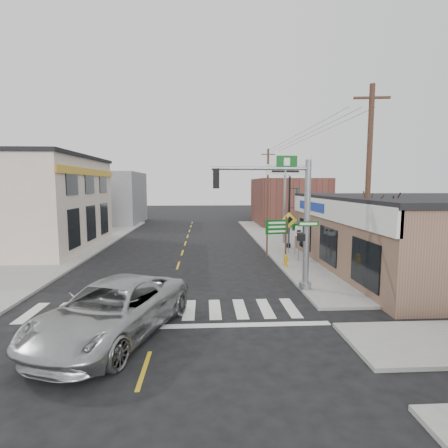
{
  "coord_description": "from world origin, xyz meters",
  "views": [
    {
      "loc": [
        1.62,
        -12.82,
        4.86
      ],
      "look_at": [
        2.64,
        5.42,
        2.8
      ],
      "focal_mm": 28.0,
      "sensor_mm": 36.0,
      "label": 1
    }
  ],
  "objects": [
    {
      "name": "crosswalk",
      "position": [
        0.0,
        0.4,
        0.01
      ],
      "size": [
        11.0,
        2.2,
        0.01
      ],
      "primitive_type": "cube",
      "color": "silver",
      "rests_on": "ground"
    },
    {
      "name": "shrub_front",
      "position": [
        9.75,
        3.42,
        0.59
      ],
      "size": [
        1.23,
        1.23,
        0.92
      ],
      "primitive_type": "ellipsoid",
      "color": "#133311",
      "rests_on": "sidewalk_right"
    },
    {
      "name": "bare_tree",
      "position": [
        10.18,
        3.62,
        4.17
      ],
      "size": [
        2.57,
        2.57,
        5.14
      ],
      "rotation": [
        0.0,
        0.0,
        -0.22
      ],
      "color": "black",
      "rests_on": "sidewalk_right"
    },
    {
      "name": "center_line",
      "position": [
        0.0,
        8.0,
        0.01
      ],
      "size": [
        0.12,
        56.0,
        0.01
      ],
      "primitive_type": "cube",
      "color": "gold",
      "rests_on": "ground"
    },
    {
      "name": "shrub_back",
      "position": [
        10.02,
        8.92,
        0.53
      ],
      "size": [
        1.06,
        1.06,
        0.8
      ],
      "primitive_type": "ellipsoid",
      "color": "black",
      "rests_on": "sidewalk_right"
    },
    {
      "name": "dance_center_sign",
      "position": [
        8.11,
        15.22,
        5.14
      ],
      "size": [
        3.12,
        0.2,
        6.64
      ],
      "rotation": [
        0.0,
        0.0,
        0.05
      ],
      "color": "gray",
      "rests_on": "sidewalk_right"
    },
    {
      "name": "bldg_distant_left",
      "position": [
        -11.0,
        32.0,
        3.2
      ],
      "size": [
        9.0,
        10.0,
        6.4
      ],
      "primitive_type": "cube",
      "color": "gray",
      "rests_on": "ground"
    },
    {
      "name": "lamp_post",
      "position": [
        8.01,
        12.92,
        3.37
      ],
      "size": [
        0.73,
        0.57,
        5.59
      ],
      "rotation": [
        0.0,
        0.0,
        0.39
      ],
      "color": "black",
      "rests_on": "sidewalk_right"
    },
    {
      "name": "fire_hydrant",
      "position": [
        6.3,
        6.8,
        0.52
      ],
      "size": [
        0.22,
        0.22,
        0.71
      ],
      "rotation": [
        0.0,
        0.0,
        -0.3
      ],
      "color": "#C48A13",
      "rests_on": "sidewalk_right"
    },
    {
      "name": "sidewalk_right",
      "position": [
        9.0,
        13.0,
        0.07
      ],
      "size": [
        6.0,
        38.0,
        0.13
      ],
      "primitive_type": "cube",
      "color": "gray",
      "rests_on": "ground"
    },
    {
      "name": "sidewalk_left",
      "position": [
        -9.0,
        13.0,
        0.07
      ],
      "size": [
        6.0,
        38.0,
        0.13
      ],
      "primitive_type": "cube",
      "color": "gray",
      "rests_on": "ground"
    },
    {
      "name": "guide_sign",
      "position": [
        6.3,
        9.44,
        1.87
      ],
      "size": [
        1.53,
        0.13,
        2.68
      ],
      "rotation": [
        0.0,
        0.0,
        0.14
      ],
      "color": "#4C3123",
      "rests_on": "sidewalk_right"
    },
    {
      "name": "utility_pole_far",
      "position": [
        8.18,
        23.24,
        4.43
      ],
      "size": [
        1.46,
        0.22,
        8.38
      ],
      "rotation": [
        0.0,
        0.0,
        0.03
      ],
      "color": "#402E20",
      "rests_on": "sidewalk_right"
    },
    {
      "name": "ground",
      "position": [
        0.0,
        0.0,
        0.0
      ],
      "size": [
        140.0,
        140.0,
        0.0
      ],
      "primitive_type": "plane",
      "color": "black",
      "rests_on": "ground"
    },
    {
      "name": "utility_pole_near",
      "position": [
        9.03,
        2.71,
        4.82
      ],
      "size": [
        1.59,
        0.24,
        9.14
      ],
      "rotation": [
        0.0,
        0.0,
        -0.12
      ],
      "color": "#4F3021",
      "rests_on": "sidewalk_right"
    },
    {
      "name": "bldg_distant_right",
      "position": [
        12.0,
        30.0,
        2.8
      ],
      "size": [
        8.0,
        10.0,
        5.6
      ],
      "primitive_type": "cube",
      "color": "brown",
      "rests_on": "ground"
    },
    {
      "name": "traffic_signal_pole",
      "position": [
        5.49,
        2.49,
        3.7
      ],
      "size": [
        4.73,
        0.38,
        6.0
      ],
      "rotation": [
        0.0,
        0.0,
        0.01
      ],
      "color": "gray",
      "rests_on": "sidewalk_right"
    },
    {
      "name": "left_building",
      "position": [
        -13.0,
        14.0,
        3.4
      ],
      "size": [
        12.0,
        12.0,
        6.8
      ],
      "primitive_type": "cube",
      "color": "beige",
      "rests_on": "ground"
    },
    {
      "name": "ped_crossing_sign",
      "position": [
        7.44,
        10.9,
        2.07
      ],
      "size": [
        1.11,
        0.08,
        2.85
      ],
      "rotation": [
        0.0,
        0.0,
        -0.03
      ],
      "color": "gray",
      "rests_on": "sidewalk_right"
    },
    {
      "name": "suv",
      "position": [
        -1.33,
        -1.89,
        0.89
      ],
      "size": [
        4.89,
        6.98,
        1.77
      ],
      "primitive_type": "imported",
      "rotation": [
        0.0,
        0.0,
        -0.34
      ],
      "color": "#A2A5A7",
      "rests_on": "ground"
    },
    {
      "name": "thrift_store",
      "position": [
        14.5,
        6.0,
        2.0
      ],
      "size": [
        12.0,
        14.0,
        4.0
      ],
      "primitive_type": "cube",
      "color": "#7B5B4A",
      "rests_on": "ground"
    }
  ]
}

